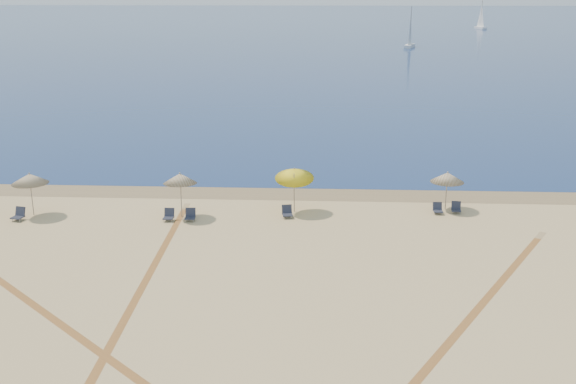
# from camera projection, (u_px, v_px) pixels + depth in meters

# --- Properties ---
(ocean) EXTENTS (500.00, 500.00, 0.00)m
(ocean) POSITION_uv_depth(u_px,v_px,m) (318.00, 22.00, 233.56)
(ocean) COLOR #0C2151
(ocean) RESTS_ON ground
(wet_sand) EXTENTS (500.00, 500.00, 0.00)m
(wet_sand) POSITION_uv_depth(u_px,v_px,m) (291.00, 193.00, 41.66)
(wet_sand) COLOR olive
(wet_sand) RESTS_ON ground
(umbrella_1) EXTENTS (2.00, 2.00, 2.46)m
(umbrella_1) POSITION_uv_depth(u_px,v_px,m) (30.00, 179.00, 37.08)
(umbrella_1) COLOR gray
(umbrella_1) RESTS_ON ground
(umbrella_2) EXTENTS (1.85, 1.87, 2.55)m
(umbrella_2) POSITION_uv_depth(u_px,v_px,m) (180.00, 178.00, 36.80)
(umbrella_2) COLOR gray
(umbrella_2) RESTS_ON ground
(umbrella_3) EXTENTS (2.19, 2.26, 2.77)m
(umbrella_3) POSITION_uv_depth(u_px,v_px,m) (294.00, 174.00, 37.58)
(umbrella_3) COLOR gray
(umbrella_3) RESTS_ON ground
(umbrella_4) EXTENTS (1.90, 1.90, 2.24)m
(umbrella_4) POSITION_uv_depth(u_px,v_px,m) (447.00, 177.00, 38.13)
(umbrella_4) COLOR gray
(umbrella_4) RESTS_ON ground
(chair_1) EXTENTS (0.72, 0.79, 0.70)m
(chair_1) POSITION_uv_depth(u_px,v_px,m) (19.00, 214.00, 36.84)
(chair_1) COLOR #1E212E
(chair_1) RESTS_ON ground
(chair_2) EXTENTS (0.55, 0.65, 0.66)m
(chair_2) POSITION_uv_depth(u_px,v_px,m) (169.00, 215.00, 36.78)
(chair_2) COLOR #1E212E
(chair_2) RESTS_ON ground
(chair_3) EXTENTS (0.59, 0.68, 0.66)m
(chair_3) POSITION_uv_depth(u_px,v_px,m) (190.00, 215.00, 36.77)
(chair_3) COLOR #1E212E
(chair_3) RESTS_ON ground
(chair_4) EXTENTS (0.66, 0.73, 0.66)m
(chair_4) POSITION_uv_depth(u_px,v_px,m) (287.00, 212.00, 37.29)
(chair_4) COLOR #1E212E
(chair_4) RESTS_ON ground
(chair_5) EXTENTS (0.54, 0.62, 0.62)m
(chair_5) POSITION_uv_depth(u_px,v_px,m) (438.00, 209.00, 37.90)
(chair_5) COLOR #1E212E
(chair_5) RESTS_ON ground
(chair_6) EXTENTS (0.58, 0.66, 0.62)m
(chair_6) POSITION_uv_depth(u_px,v_px,m) (456.00, 208.00, 38.04)
(chair_6) COLOR #1E212E
(chair_6) RESTS_ON ground
(sailboat_0) EXTENTS (2.67, 5.61, 8.10)m
(sailboat_0) POSITION_uv_depth(u_px,v_px,m) (481.00, 20.00, 197.51)
(sailboat_0) COLOR white
(sailboat_0) RESTS_ON ocean
(sailboat_1) EXTENTS (2.94, 5.65, 8.17)m
(sailboat_1) POSITION_uv_depth(u_px,v_px,m) (410.00, 35.00, 138.44)
(sailboat_1) COLOR white
(sailboat_1) RESTS_ON ocean
(tire_tracks) EXTENTS (56.62, 43.99, 0.00)m
(tire_tracks) POSITION_uv_depth(u_px,v_px,m) (180.00, 320.00, 25.85)
(tire_tracks) COLOR tan
(tire_tracks) RESTS_ON ground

